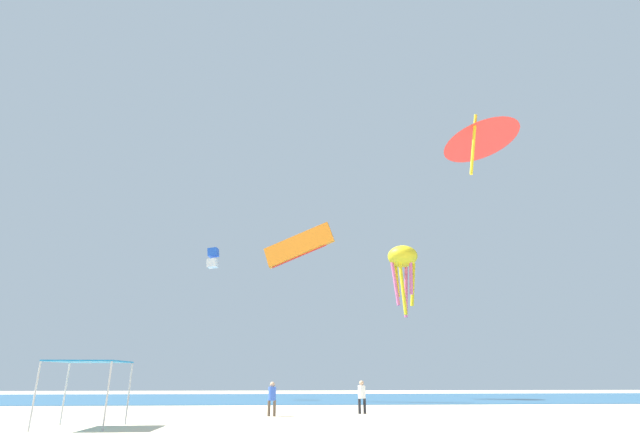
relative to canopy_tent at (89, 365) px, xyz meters
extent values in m
cube|color=beige|center=(8.11, -3.20, -2.50)|extent=(110.00, 110.00, 0.10)
cube|color=#28608C|center=(8.11, 26.51, -2.43)|extent=(110.00, 22.67, 0.03)
cylinder|color=#B2B2B7|center=(-1.37, -1.29, -1.17)|extent=(0.07, 0.07, 2.55)
cylinder|color=#B2B2B7|center=(1.37, -1.29, -1.17)|extent=(0.07, 0.07, 2.55)
cylinder|color=#B2B2B7|center=(-1.37, 1.29, -1.17)|extent=(0.07, 0.07, 2.55)
cylinder|color=#B2B2B7|center=(1.37, 1.29, -1.17)|extent=(0.07, 0.07, 2.55)
cube|color=#1972B7|center=(0.00, 0.00, 0.13)|extent=(2.81, 2.64, 0.06)
cylinder|color=brown|center=(7.39, 5.37, -2.06)|extent=(0.15, 0.15, 0.78)
cylinder|color=brown|center=(7.68, 5.27, -2.06)|extent=(0.15, 0.15, 0.78)
cylinder|color=blue|center=(7.53, 5.32, -1.33)|extent=(0.41, 0.41, 0.68)
sphere|color=tan|center=(7.53, 5.32, -0.87)|extent=(0.25, 0.25, 0.25)
cylinder|color=black|center=(12.37, 6.75, -2.05)|extent=(0.16, 0.16, 0.80)
cylinder|color=black|center=(12.67, 6.83, -2.05)|extent=(0.16, 0.16, 0.80)
cylinder|color=white|center=(12.52, 6.79, -1.30)|extent=(0.42, 0.42, 0.70)
sphere|color=tan|center=(12.52, 6.79, -0.82)|extent=(0.26, 0.26, 0.26)
cone|color=red|center=(20.10, 4.54, 13.99)|extent=(6.72, 6.71, 1.93)
cylinder|color=yellow|center=(18.94, 2.84, 12.45)|extent=(0.76, 0.60, 3.74)
cube|color=blue|center=(0.58, 24.62, 11.23)|extent=(1.11, 1.04, 0.90)
cube|color=white|center=(0.58, 24.62, 10.12)|extent=(1.11, 1.04, 0.90)
ellipsoid|color=yellow|center=(19.61, 24.46, 11.08)|extent=(4.18, 4.18, 2.16)
cylinder|color=yellow|center=(19.07, 25.19, 8.76)|extent=(0.53, 0.60, 3.35)
cylinder|color=pink|center=(18.70, 24.36, 8.26)|extent=(0.76, 0.38, 4.34)
cylinder|color=yellow|center=(19.25, 23.62, 7.76)|extent=(0.55, 0.82, 5.33)
cylinder|color=pink|center=(20.15, 23.72, 8.76)|extent=(0.53, 0.60, 3.35)
cylinder|color=yellow|center=(20.52, 24.56, 8.26)|extent=(0.76, 0.38, 4.34)
cylinder|color=pink|center=(19.98, 25.30, 7.76)|extent=(0.55, 0.82, 5.33)
cube|color=orange|center=(9.02, 20.42, 10.98)|extent=(6.54, 2.56, 4.11)
cube|color=red|center=(9.02, 20.42, 10.08)|extent=(5.03, 1.66, 2.27)
camera|label=1|loc=(8.48, -21.23, -0.47)|focal=26.35mm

